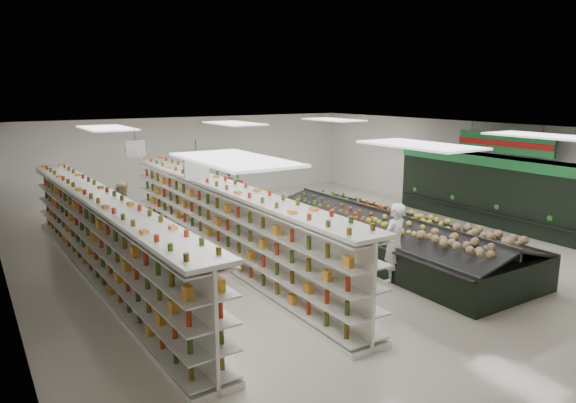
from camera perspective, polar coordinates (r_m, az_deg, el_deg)
floor at (r=13.96m, az=1.69°, el=-5.27°), size 16.00×16.00×0.00m
ceiling at (r=13.36m, az=1.78°, el=7.94°), size 14.00×16.00×0.02m
wall_back at (r=20.60m, az=-10.88°, el=4.76°), size 14.00×0.02×3.20m
wall_left at (r=11.33m, az=-29.07°, el=-2.58°), size 0.02×16.00×3.20m
wall_right at (r=18.38m, az=20.15°, el=3.35°), size 0.02×16.00×3.20m
produce_wall_case at (r=17.19m, az=23.04°, el=1.34°), size 0.93×8.00×2.20m
aisle_sign_near at (r=9.85m, az=-10.12°, el=3.61°), size 0.52×0.06×0.75m
aisle_sign_far at (r=13.61m, az=-16.60°, el=5.63°), size 0.52×0.06×0.75m
hortifruti_banner at (r=16.77m, az=22.88°, el=5.98°), size 0.12×3.20×0.95m
gondola_left at (r=12.23m, az=-19.85°, el=-4.18°), size 1.27×11.26×1.95m
gondola_center at (r=12.95m, az=-7.31°, el=-2.62°), size 0.88×11.33×1.96m
produce_island at (r=13.61m, az=10.86°, el=-3.64°), size 2.85×7.76×1.16m
soda_endcap at (r=19.43m, az=-7.17°, el=1.93°), size 1.32×0.99×1.57m
shopper_main at (r=11.59m, az=11.70°, el=-4.53°), size 0.73×0.56×1.81m
shopper_background at (r=15.53m, az=-17.77°, el=-0.87°), size 0.54×0.84×1.67m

